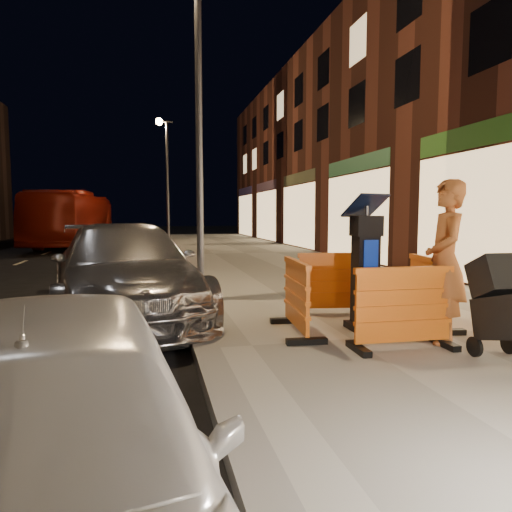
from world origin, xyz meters
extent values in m
plane|color=black|center=(0.00, 0.00, 0.00)|extent=(120.00, 120.00, 0.00)
cube|color=gray|center=(3.00, 0.00, 0.07)|extent=(6.00, 60.00, 0.15)
cube|color=slate|center=(0.00, 0.00, 0.07)|extent=(0.30, 60.00, 0.15)
cube|color=black|center=(2.15, 0.43, 0.99)|extent=(0.59, 0.59, 1.68)
cube|color=orange|center=(2.15, -0.52, 0.62)|extent=(1.22, 0.53, 0.94)
cube|color=orange|center=(2.15, 1.38, 0.62)|extent=(1.27, 0.69, 0.94)
cube|color=orange|center=(1.20, 0.43, 0.62)|extent=(0.59, 1.24, 0.94)
cube|color=orange|center=(3.10, 0.43, 0.62)|extent=(0.67, 1.26, 0.94)
imported|color=#AFAFB4|center=(-1.04, 2.59, 0.00)|extent=(2.92, 5.48, 1.51)
imported|color=maroon|center=(-0.97, 9.73, 0.00)|extent=(1.48, 3.60, 1.16)
imported|color=maroon|center=(-4.51, 20.06, 0.00)|extent=(3.03, 10.22, 2.81)
imported|color=#9E5325|center=(2.77, -0.37, 1.11)|extent=(0.70, 0.83, 1.93)
cylinder|color=#3F3F44|center=(0.25, 3.00, 3.15)|extent=(0.12, 0.12, 6.00)
cylinder|color=#3F3F44|center=(0.25, 18.00, 3.15)|extent=(0.12, 0.12, 6.00)
camera|label=1|loc=(-0.60, -5.06, 1.67)|focal=32.00mm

